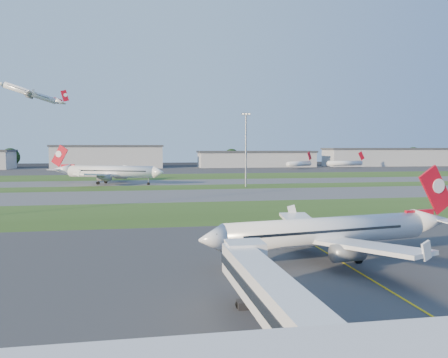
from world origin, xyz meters
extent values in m
plane|color=black|center=(0.00, 0.00, 0.00)|extent=(700.00, 700.00, 0.00)
cube|color=#333335|center=(0.00, 0.00, 0.01)|extent=(300.00, 70.00, 0.01)
cube|color=#2F4A18|center=(0.00, 52.00, 0.01)|extent=(300.00, 34.00, 0.01)
cube|color=#515154|center=(0.00, 85.00, 0.01)|extent=(300.00, 32.00, 0.01)
cube|color=#2F4A18|center=(0.00, 110.00, 0.01)|extent=(300.00, 18.00, 0.01)
cube|color=#515154|center=(0.00, 132.00, 0.01)|extent=(300.00, 26.00, 0.01)
cube|color=#2F4A18|center=(0.00, 165.00, 0.01)|extent=(300.00, 40.00, 0.01)
cube|color=#333335|center=(0.00, 225.00, 0.01)|extent=(400.00, 80.00, 0.01)
cube|color=gold|center=(5.00, 0.00, 0.00)|extent=(0.25, 60.00, 0.02)
cube|color=white|center=(-9.80, -14.00, 4.00)|extent=(3.44, 24.08, 2.60)
cube|color=black|center=(-9.80, -14.00, 4.00)|extent=(3.59, 24.08, 0.80)
cube|color=white|center=(-9.50, -2.60, 4.00)|extent=(3.40, 3.00, 3.00)
cylinder|color=gray|center=(-9.50, -4.50, 1.60)|extent=(0.70, 0.70, 3.20)
cube|color=black|center=(-9.50, -4.50, 0.35)|extent=(2.20, 1.20, 0.70)
cylinder|color=white|center=(3.31, 9.35, 3.75)|extent=(26.95, 7.72, 3.39)
cube|color=#B20B1A|center=(20.03, 12.12, 8.29)|extent=(5.76, 1.25, 6.75)
cube|color=white|center=(5.36, 2.46, 3.30)|extent=(9.00, 13.87, 1.38)
cube|color=white|center=(3.03, 16.54, 3.30)|extent=(5.07, 13.66, 1.38)
cylinder|color=gray|center=(3.72, 4.18, 2.32)|extent=(4.03, 2.64, 2.05)
cylinder|color=gray|center=(2.03, 14.38, 2.32)|extent=(4.03, 2.64, 2.05)
cylinder|color=white|center=(-32.35, 127.23, 4.79)|extent=(33.22, 17.17, 4.33)
cube|color=#B20B1A|center=(-52.33, 135.57, 10.60)|extent=(6.98, 3.22, 8.63)
cube|color=white|center=(-29.89, 136.09, 4.22)|extent=(7.64, 17.67, 1.76)
cube|color=white|center=(-36.92, 119.26, 4.22)|extent=(14.32, 16.77, 1.76)
cylinder|color=gray|center=(-29.28, 133.11, 2.96)|extent=(5.43, 4.26, 2.62)
cylinder|color=gray|center=(-34.37, 120.91, 2.96)|extent=(5.43, 4.26, 2.62)
cylinder|color=white|center=(-80.00, 206.00, 42.32)|extent=(26.22, 7.66, 3.30)
cube|color=#B20B1A|center=(-63.75, 208.79, 46.74)|extent=(5.60, 1.25, 6.57)
cube|color=white|center=(-77.97, 199.30, 41.89)|extent=(8.82, 13.49, 1.34)
cube|color=white|center=(-80.32, 212.99, 41.89)|extent=(4.86, 13.27, 1.34)
cylinder|color=gray|center=(-79.57, 200.96, 40.93)|extent=(3.93, 2.58, 2.00)
cylinder|color=gray|center=(-81.28, 210.88, 40.93)|extent=(3.93, 2.58, 2.00)
cylinder|color=white|center=(75.80, 225.53, 3.20)|extent=(22.07, 19.04, 3.20)
cube|color=#B20B1A|center=(85.82, 233.82, 8.00)|extent=(4.18, 3.53, 6.16)
cylinder|color=white|center=(108.56, 229.24, 3.20)|extent=(26.15, 7.77, 3.20)
cube|color=#B20B1A|center=(121.35, 231.54, 8.00)|extent=(5.15, 1.21, 6.16)
cylinder|color=gray|center=(15.00, 108.00, 12.50)|extent=(0.60, 0.60, 25.00)
cube|color=gray|center=(15.00, 108.00, 25.40)|extent=(3.20, 0.50, 0.80)
cube|color=#FFF2CC|center=(15.00, 108.00, 25.40)|extent=(2.80, 0.70, 0.35)
cube|color=#919398|center=(-45.00, 255.00, 7.00)|extent=(70.00, 22.00, 14.00)
cube|color=#383A3F|center=(-45.00, 255.00, 14.60)|extent=(71.40, 23.00, 1.20)
cube|color=#919398|center=(55.00, 255.00, 5.00)|extent=(80.00, 22.00, 10.00)
cube|color=#383A3F|center=(55.00, 255.00, 10.60)|extent=(81.60, 23.00, 1.20)
cube|color=#919398|center=(155.00, 255.00, 6.00)|extent=(95.00, 22.00, 12.00)
cube|color=#383A3F|center=(155.00, 255.00, 12.60)|extent=(96.90, 23.00, 1.20)
cylinder|color=black|center=(-110.00, 270.00, 2.20)|extent=(1.00, 1.00, 4.40)
sphere|color=black|center=(-110.00, 270.00, 7.15)|extent=(12.10, 12.10, 12.10)
cylinder|color=black|center=(-20.00, 266.00, 1.80)|extent=(1.00, 1.00, 3.60)
sphere|color=black|center=(-20.00, 266.00, 5.85)|extent=(9.90, 9.90, 9.90)
cylinder|color=black|center=(40.00, 269.00, 2.10)|extent=(1.00, 1.00, 4.20)
sphere|color=black|center=(40.00, 269.00, 6.83)|extent=(11.55, 11.55, 11.55)
cylinder|color=black|center=(115.00, 267.00, 1.90)|extent=(1.00, 1.00, 3.80)
sphere|color=black|center=(115.00, 267.00, 6.17)|extent=(10.45, 10.45, 10.45)
cylinder|color=black|center=(185.00, 271.00, 2.30)|extent=(1.00, 1.00, 4.60)
sphere|color=black|center=(185.00, 271.00, 7.48)|extent=(12.65, 12.65, 12.65)
camera|label=1|loc=(-17.89, -40.77, 14.10)|focal=35.00mm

